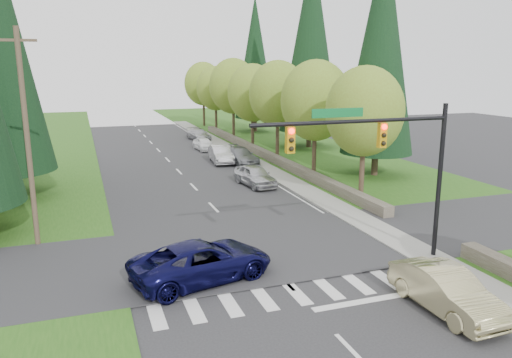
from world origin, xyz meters
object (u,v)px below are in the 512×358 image
parked_car_d (204,144)px  parked_car_e (199,135)px  parked_car_c (221,154)px  suv_navy (202,261)px  parked_car_b (240,156)px  parked_car_a (255,176)px  sedan_champagne (446,290)px

parked_car_d → parked_car_e: 7.08m
parked_car_c → parked_car_e: size_ratio=1.04×
parked_car_c → parked_car_d: 7.00m
suv_navy → parked_car_b: bearing=-34.9°
parked_car_a → parked_car_c: (0.00, 9.09, 0.02)m
parked_car_b → parked_car_d: parked_car_b is taller
suv_navy → parked_car_b: (8.64, 22.39, -0.08)m
sedan_champagne → parked_car_e: (1.11, 42.73, -0.12)m
sedan_champagne → parked_car_c: size_ratio=1.01×
parked_car_c → suv_navy: bearing=-102.5°
suv_navy → parked_car_d: 31.32m
parked_car_e → suv_navy: bearing=-110.4°
sedan_champagne → parked_car_d: 35.73m
sedan_champagne → parked_car_e: 42.75m
suv_navy → parked_car_a: bearing=-40.6°
sedan_champagne → parked_car_e: size_ratio=1.05×
parked_car_b → parked_car_d: bearing=91.6°
parked_car_c → parked_car_d: parked_car_c is taller
parked_car_a → parked_car_d: bearing=82.5°
parked_car_d → parked_car_e: size_ratio=0.85×
suv_navy → sedan_champagne: bearing=-139.5°
parked_car_b → parked_car_d: size_ratio=1.32×
parked_car_d → parked_car_b: bearing=-84.8°
parked_car_a → parked_car_b: (1.40, 8.04, -0.02)m
parked_car_e → parked_car_c: bearing=-102.6°
parked_car_a → parked_car_b: size_ratio=0.88×
parked_car_c → parked_car_e: bearing=89.6°
parked_car_d → sedan_champagne: bearing=-93.8°
parked_car_a → parked_car_e: size_ratio=0.98×
parked_car_a → parked_car_c: parked_car_c is taller
parked_car_c → parked_car_d: (0.14, 7.00, -0.12)m
suv_navy → parked_car_a: 16.07m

